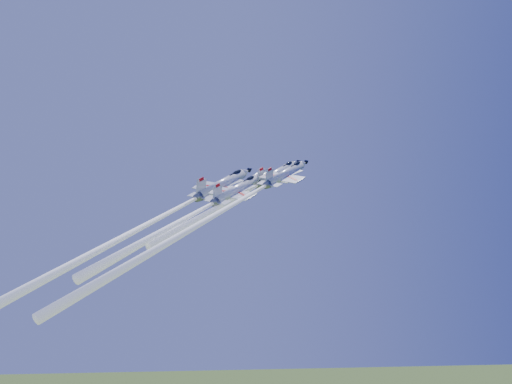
{
  "coord_description": "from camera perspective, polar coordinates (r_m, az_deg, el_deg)",
  "views": [
    {
      "loc": [
        -10.82,
        -113.1,
        82.98
      ],
      "look_at": [
        0.0,
        0.0,
        94.95
      ],
      "focal_mm": 40.0,
      "sensor_mm": 36.0,
      "label": 1
    }
  ],
  "objects": [
    {
      "name": "jet_lead",
      "position": [
        107.81,
        -1.65,
        -0.34
      ],
      "size": [
        23.67,
        25.75,
        27.64
      ],
      "rotation": [
        0.45,
        0.21,
        -0.74
      ],
      "color": "white"
    },
    {
      "name": "jet_left",
      "position": [
        101.74,
        -12.98,
        -4.33
      ],
      "size": [
        37.65,
        42.73,
        52.15
      ],
      "rotation": [
        0.45,
        0.21,
        -0.74
      ],
      "color": "white"
    },
    {
      "name": "jet_right",
      "position": [
        94.73,
        -4.58,
        -2.58
      ],
      "size": [
        31.1,
        35.35,
        43.4
      ],
      "rotation": [
        0.45,
        0.21,
        -0.74
      ],
      "color": "white"
    },
    {
      "name": "jet_slot",
      "position": [
        99.44,
        -6.61,
        -2.39
      ],
      "size": [
        24.21,
        26.42,
        28.46
      ],
      "rotation": [
        0.45,
        0.21,
        -0.74
      ],
      "color": "white"
    }
  ]
}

